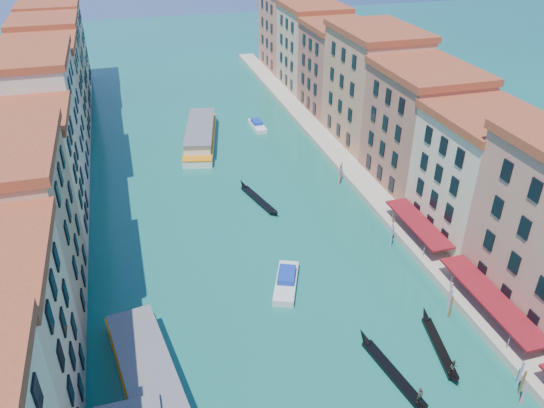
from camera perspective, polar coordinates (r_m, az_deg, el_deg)
The scene contains 12 objects.
left_bank_palazzos at distance 83.79m, azimuth -24.21°, elevation 6.18°, with size 12.80×128.40×21.00m.
right_bank_palazzos at distance 93.22m, azimuth 12.33°, elevation 10.55°, with size 12.80×128.40×21.00m.
quay at distance 93.43m, azimuth 7.34°, elevation 4.90°, with size 4.00×140.00×1.00m, color #AEA88C.
restaurant_awnings at distance 61.97m, azimuth 22.78°, elevation -9.62°, with size 3.20×44.55×3.12m.
mooring_poles_right at distance 64.84m, azimuth 17.31°, elevation -8.34°, with size 1.44×54.24×3.20m.
vaporetto_near at distance 52.89m, azimuth -12.97°, elevation -18.20°, with size 7.93×21.58×3.14m.
vaporetto_far at distance 100.56m, azimuth -7.71°, elevation 7.41°, with size 9.80×22.95×3.33m.
gondola_fore at distance 55.10m, azimuth 12.91°, elevation -17.23°, with size 2.84×11.93×2.39m.
gondola_right at distance 58.60m, azimuth 17.65°, elevation -14.50°, with size 3.05×10.87×2.18m.
gondola_far at distance 80.51m, azimuth -1.54°, elevation 0.58°, with size 3.97×11.89×1.71m.
motorboat_mid at distance 63.67m, azimuth 1.55°, elevation -8.29°, with size 5.21×8.01×1.59m.
motorboat_far at distance 106.65m, azimuth -1.60°, elevation 8.50°, with size 2.34×6.81×1.40m.
Camera 1 is at (-12.48, -12.06, 40.51)m, focal length 35.00 mm.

